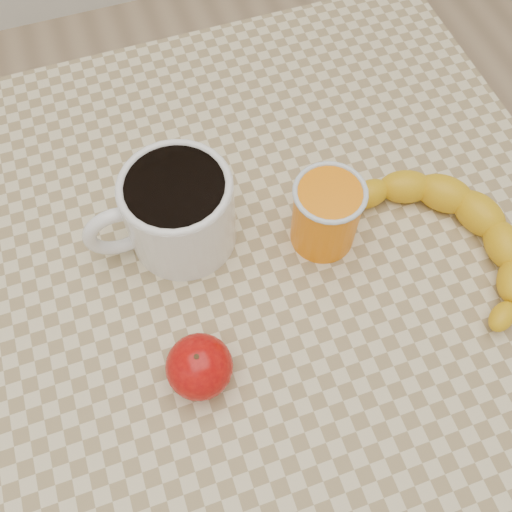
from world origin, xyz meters
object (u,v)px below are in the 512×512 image
object	(u,v)px
table	(256,295)
apple	(199,367)
orange_juice_glass	(326,214)
coffee_mug	(176,210)
banana	(443,238)

from	to	relation	value
table	apple	distance (m)	0.19
orange_juice_glass	apple	distance (m)	0.22
table	coffee_mug	size ratio (longest dim) A/B	4.61
orange_juice_glass	banana	world-z (taller)	orange_juice_glass
table	banana	distance (m)	0.24
table	banana	bearing A→B (deg)	-13.41
coffee_mug	banana	world-z (taller)	coffee_mug
orange_juice_glass	apple	size ratio (longest dim) A/B	1.12
apple	banana	xyz separation A→B (m)	(0.31, 0.06, -0.01)
table	orange_juice_glass	size ratio (longest dim) A/B	8.51
apple	banana	size ratio (longest dim) A/B	0.25
coffee_mug	banana	distance (m)	0.30
orange_juice_glass	table	bearing A→B (deg)	-173.28
apple	orange_juice_glass	bearing A→B (deg)	32.43
orange_juice_glass	apple	xyz separation A→B (m)	(-0.18, -0.12, -0.02)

